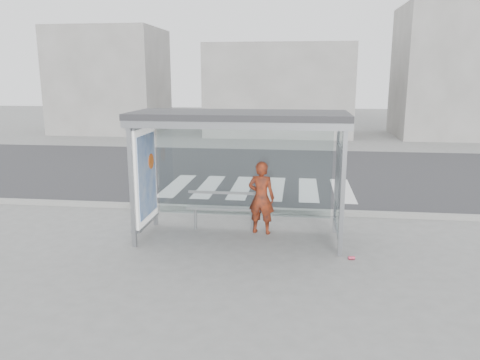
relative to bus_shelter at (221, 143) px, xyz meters
name	(u,v)px	position (x,y,z in m)	size (l,w,h in m)	color
ground	(239,239)	(0.37, -0.06, -1.98)	(80.00, 80.00, 0.00)	slate
road	(264,171)	(0.37, 6.94, -1.98)	(30.00, 10.00, 0.01)	#2E2E31
curb	(249,210)	(0.37, 1.89, -1.92)	(30.00, 0.18, 0.12)	gray
crosswalk	(258,188)	(0.37, 4.44, -1.98)	(5.55, 3.00, 0.00)	silver
bus_shelter	(221,143)	(0.00, 0.00, 0.00)	(4.25, 1.65, 2.62)	gray
building_left	(111,81)	(-9.63, 17.94, 1.02)	(6.00, 5.00, 6.00)	gray
building_center	(279,90)	(0.37, 17.94, 0.52)	(8.00, 5.00, 5.00)	gray
building_right	(446,72)	(9.37, 17.94, 1.52)	(5.00, 5.00, 7.00)	gray
person	(261,198)	(0.79, 0.37, -1.20)	(0.57, 0.38, 1.57)	orange
bench	(224,208)	(-0.03, 0.47, -1.48)	(1.61, 0.27, 0.83)	gray
soda_can	(351,258)	(2.57, -0.93, -1.95)	(0.07, 0.07, 0.12)	#C23954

